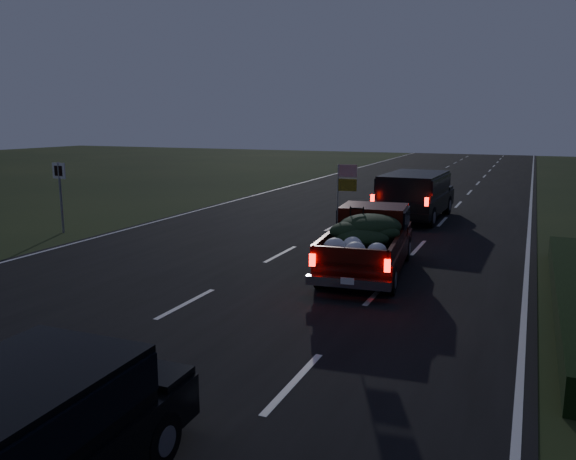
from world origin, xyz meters
The scene contains 5 objects.
ground centered at (0.00, 0.00, 0.00)m, with size 120.00×120.00×0.00m, color black.
road_asphalt centered at (0.00, 0.00, 0.01)m, with size 14.00×120.00×0.02m, color black.
route_sign centered at (-8.50, 5.00, 1.66)m, with size 0.55×0.08×2.50m.
pickup_truck centered at (2.91, 4.10, 0.94)m, with size 2.32×4.96×2.51m.
lead_suv centered at (2.43, 12.68, 1.15)m, with size 2.37×5.36×1.52m.
Camera 1 is at (6.67, -9.80, 3.92)m, focal length 35.00 mm.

